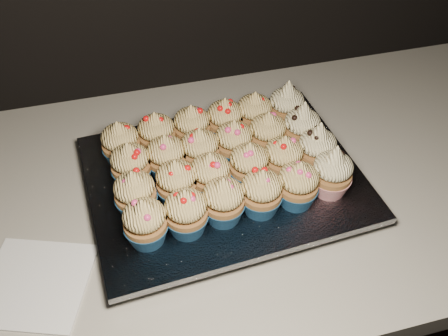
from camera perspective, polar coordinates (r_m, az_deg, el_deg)
name	(u,v)px	position (r m, az deg, el deg)	size (l,w,h in m)	color
cabinet	(305,300)	(1.27, 9.23, -14.67)	(2.40, 0.60, 0.86)	black
worktop	(333,169)	(0.92, 12.39, -0.07)	(2.44, 0.64, 0.04)	beige
napkin	(35,284)	(0.77, -20.76, -12.26)	(0.14, 0.14, 0.00)	white
baking_tray	(224,185)	(0.83, 0.00, -1.93)	(0.40, 0.30, 0.02)	black
foil_lining	(224,178)	(0.81, 0.00, -1.10)	(0.43, 0.34, 0.01)	silver
cupcake_0	(145,222)	(0.70, -9.00, -6.15)	(0.06, 0.06, 0.08)	navy
cupcake_1	(186,212)	(0.71, -4.34, -5.08)	(0.06, 0.06, 0.08)	navy
cupcake_2	(223,201)	(0.72, -0.07, -3.76)	(0.06, 0.06, 0.08)	navy
cupcake_3	(261,192)	(0.73, 4.28, -2.80)	(0.06, 0.06, 0.08)	navy
cupcake_4	(298,185)	(0.75, 8.44, -1.88)	(0.06, 0.06, 0.08)	navy
cupcake_5	(332,172)	(0.78, 12.26, -0.48)	(0.06, 0.06, 0.10)	#AA1724
cupcake_6	(135,194)	(0.74, -10.10, -2.94)	(0.06, 0.06, 0.08)	navy
cupcake_7	(177,183)	(0.75, -5.44, -1.68)	(0.06, 0.06, 0.08)	navy
cupcake_8	(211,175)	(0.76, -1.55, -0.85)	(0.06, 0.06, 0.08)	navy
cupcake_9	(249,165)	(0.77, 2.87, 0.33)	(0.06, 0.06, 0.08)	navy
cupcake_10	(283,158)	(0.79, 6.78, 1.10)	(0.06, 0.06, 0.08)	navy
cupcake_11	(317,149)	(0.81, 10.56, 2.18)	(0.06, 0.06, 0.10)	#AA1724
cupcake_12	(131,165)	(0.79, -10.61, 0.32)	(0.06, 0.06, 0.08)	navy
cupcake_13	(167,157)	(0.79, -6.57, 1.23)	(0.06, 0.06, 0.08)	navy
cupcake_14	(200,151)	(0.80, -2.75, 2.00)	(0.06, 0.06, 0.08)	navy
cupcake_15	(234,142)	(0.81, 1.14, 2.95)	(0.06, 0.06, 0.08)	navy
cupcake_16	(267,134)	(0.83, 4.97, 3.87)	(0.06, 0.06, 0.08)	navy
cupcake_17	(302,128)	(0.85, 8.87, 4.59)	(0.06, 0.06, 0.10)	#AA1724
cupcake_18	(121,144)	(0.83, -11.71, 2.73)	(0.06, 0.06, 0.08)	navy
cupcake_19	(157,134)	(0.83, -7.69, 3.82)	(0.06, 0.06, 0.08)	navy
cupcake_20	(192,127)	(0.84, -3.66, 4.69)	(0.06, 0.06, 0.08)	navy
cupcake_21	(225,120)	(0.85, 0.11, 5.50)	(0.06, 0.06, 0.08)	navy
cupcake_22	(254,114)	(0.87, 3.48, 6.20)	(0.06, 0.06, 0.08)	navy
cupcake_23	(286,106)	(0.89, 7.15, 7.02)	(0.06, 0.06, 0.10)	#AA1724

